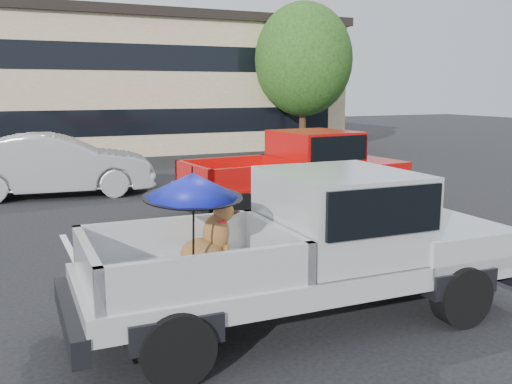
# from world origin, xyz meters

# --- Properties ---
(ground) EXTENTS (90.00, 90.00, 0.00)m
(ground) POSITION_xyz_m (0.00, 0.00, 0.00)
(ground) COLOR black
(ground) RESTS_ON ground
(stripe_left) EXTENTS (0.12, 5.00, 0.01)m
(stripe_left) POSITION_xyz_m (-3.00, 2.00, 0.00)
(stripe_left) COLOR silver
(stripe_left) RESTS_ON ground
(stripe_right) EXTENTS (0.12, 5.00, 0.01)m
(stripe_right) POSITION_xyz_m (3.00, 2.00, 0.00)
(stripe_right) COLOR silver
(stripe_right) RESTS_ON ground
(motel_building) EXTENTS (20.40, 8.40, 6.30)m
(motel_building) POSITION_xyz_m (2.00, 20.99, 3.21)
(motel_building) COLOR tan
(motel_building) RESTS_ON ground
(tree_right) EXTENTS (4.46, 4.46, 6.78)m
(tree_right) POSITION_xyz_m (9.00, 16.00, 4.21)
(tree_right) COLOR #332114
(tree_right) RESTS_ON ground
(tree_back) EXTENTS (4.68, 4.68, 7.11)m
(tree_back) POSITION_xyz_m (6.00, 24.00, 4.41)
(tree_back) COLOR #332114
(tree_back) RESTS_ON ground
(silver_pickup) EXTENTS (5.74, 2.23, 2.06)m
(silver_pickup) POSITION_xyz_m (-0.47, -1.27, 1.05)
(silver_pickup) COLOR black
(silver_pickup) RESTS_ON ground
(red_pickup) EXTENTS (5.92, 2.51, 1.90)m
(red_pickup) POSITION_xyz_m (2.68, 4.53, 1.04)
(red_pickup) COLOR black
(red_pickup) RESTS_ON ground
(silver_sedan) EXTENTS (5.33, 2.42, 1.69)m
(silver_sedan) POSITION_xyz_m (-2.60, 9.07, 0.85)
(silver_sedan) COLOR #A3A5AA
(silver_sedan) RESTS_ON ground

